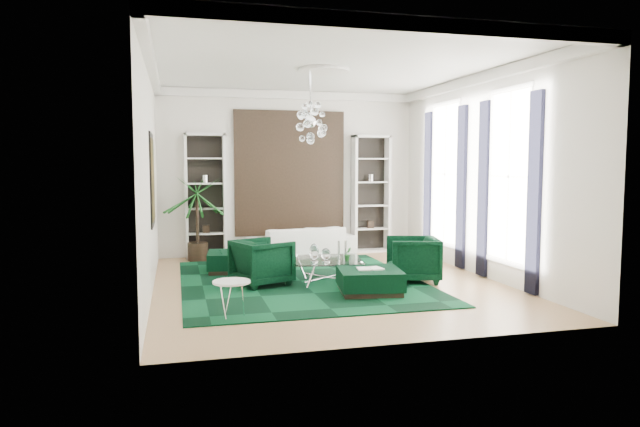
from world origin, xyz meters
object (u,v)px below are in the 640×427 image
object	(u,v)px
sofa	(301,242)
ottoman_front	(369,281)
palm	(197,206)
side_table	(232,300)
coffee_table	(328,270)
armchair_left	(262,262)
ottoman_side	(231,262)
armchair_right	(413,259)

from	to	relation	value
sofa	ottoman_front	size ratio (longest dim) A/B	2.39
ottoman_front	palm	world-z (taller)	palm
side_table	coffee_table	bearing A→B (deg)	46.21
armchair_left	ottoman_side	bearing A→B (deg)	-5.81
armchair_right	coffee_table	bearing A→B (deg)	-89.21
armchair_left	sofa	bearing A→B (deg)	-48.07
coffee_table	ottoman_side	xyz separation A→B (m)	(-1.60, 1.35, -0.01)
armchair_left	ottoman_front	distance (m)	1.94
armchair_left	ottoman_front	bearing A→B (deg)	-145.74
armchair_left	palm	distance (m)	3.15
ottoman_front	palm	bearing A→B (deg)	123.52
side_table	armchair_left	bearing A→B (deg)	70.22
armchair_left	coffee_table	size ratio (longest dim) A/B	0.75
armchair_left	ottoman_front	xyz separation A→B (m)	(1.62, -1.05, -0.21)
ottoman_side	palm	distance (m)	1.93
armchair_right	ottoman_side	bearing A→B (deg)	-104.79
armchair_right	sofa	bearing A→B (deg)	-141.41
ottoman_front	armchair_right	bearing A→B (deg)	32.99
sofa	ottoman_front	world-z (taller)	sofa
armchair_right	palm	bearing A→B (deg)	-117.41
sofa	ottoman_front	bearing A→B (deg)	84.07
sofa	ottoman_front	xyz separation A→B (m)	(0.33, -3.76, -0.15)
coffee_table	palm	world-z (taller)	palm
armchair_right	ottoman_side	size ratio (longest dim) A/B	0.99
sofa	armchair_right	xyz separation A→B (m)	(1.40, -3.07, 0.06)
sofa	palm	size ratio (longest dim) A/B	1.00
armchair_left	armchair_right	size ratio (longest dim) A/B	1.00
side_table	palm	distance (m)	4.98
armchair_left	palm	world-z (taller)	palm
ottoman_front	side_table	xyz separation A→B (m)	(-2.34, -0.94, 0.05)
sofa	coffee_table	distance (m)	2.72
ottoman_front	sofa	bearing A→B (deg)	95.08
palm	ottoman_side	bearing A→B (deg)	-69.33
ottoman_front	side_table	world-z (taller)	side_table
palm	sofa	bearing A→B (deg)	-4.47
armchair_right	palm	size ratio (longest dim) A/B	0.37
armchair_right	ottoman_side	distance (m)	3.54
ottoman_front	coffee_table	bearing A→B (deg)	112.32
side_table	sofa	bearing A→B (deg)	66.95
coffee_table	palm	bearing A→B (deg)	126.99
armchair_right	palm	xyz separation A→B (m)	(-3.68, 3.25, 0.79)
armchair_right	ottoman_side	xyz separation A→B (m)	(-3.10, 1.70, -0.21)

